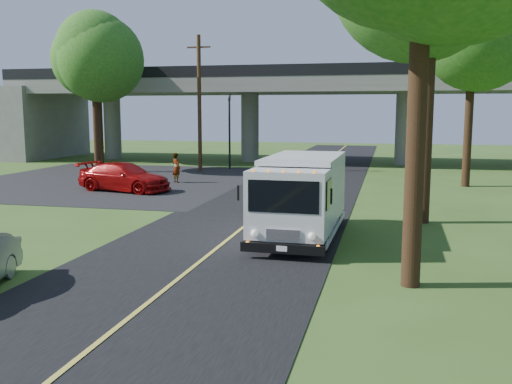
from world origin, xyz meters
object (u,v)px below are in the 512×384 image
(tree_left_lot, at_px, (95,51))
(step_van, at_px, (301,194))
(traffic_signal, at_px, (229,123))
(tree_right_far, at_px, (478,29))
(pedestrian, at_px, (176,168))
(tree_left_far, at_px, (99,66))
(red_sedan, at_px, (124,177))
(utility_pole, at_px, (199,103))

(tree_left_lot, xyz_separation_m, step_van, (16.00, -16.32, -6.48))
(step_van, bearing_deg, traffic_signal, 112.70)
(tree_right_far, xyz_separation_m, tree_left_lot, (-23.00, 2.00, -0.40))
(pedestrian, bearing_deg, tree_left_far, -8.70)
(red_sedan, bearing_deg, tree_right_far, -60.03)
(tree_left_far, height_order, red_sedan, tree_left_far)
(tree_right_far, bearing_deg, utility_pole, 166.00)
(pedestrian, bearing_deg, step_van, 162.51)
(tree_right_far, height_order, tree_left_far, tree_right_far)
(utility_pole, xyz_separation_m, red_sedan, (-0.72, -9.89, -3.87))
(tree_right_far, distance_m, step_van, 17.36)
(utility_pole, xyz_separation_m, step_van, (9.70, -18.49, -3.17))
(tree_left_lot, bearing_deg, step_van, -45.58)
(tree_left_lot, height_order, tree_left_far, tree_left_lot)
(step_van, distance_m, pedestrian, 15.34)
(traffic_signal, distance_m, step_van, 22.14)
(utility_pole, distance_m, tree_left_far, 10.45)
(tree_left_lot, relative_size, pedestrian, 6.15)
(tree_right_far, relative_size, red_sedan, 2.20)
(traffic_signal, xyz_separation_m, utility_pole, (-1.50, -2.00, 1.40))
(traffic_signal, distance_m, red_sedan, 12.34)
(tree_left_lot, height_order, step_van, tree_left_lot)
(traffic_signal, xyz_separation_m, tree_right_far, (15.21, -6.16, 5.10))
(tree_left_lot, distance_m, tree_left_far, 6.72)
(traffic_signal, bearing_deg, tree_left_lot, -151.89)
(traffic_signal, distance_m, tree_right_far, 17.18)
(traffic_signal, height_order, tree_left_far, tree_left_far)
(traffic_signal, bearing_deg, tree_left_far, 170.35)
(tree_left_far, distance_m, red_sedan, 17.52)
(utility_pole, relative_size, red_sedan, 1.80)
(tree_right_far, distance_m, tree_left_far, 27.22)
(tree_right_far, bearing_deg, pedestrian, -173.06)
(utility_pole, xyz_separation_m, tree_right_far, (16.71, -4.16, 3.71))
(step_van, bearing_deg, pedestrian, 127.07)
(utility_pole, bearing_deg, step_van, -62.31)
(traffic_signal, height_order, utility_pole, utility_pole)
(tree_right_far, height_order, tree_left_lot, tree_right_far)
(traffic_signal, bearing_deg, pedestrian, -95.97)
(tree_right_far, height_order, pedestrian, tree_right_far)
(step_van, bearing_deg, red_sedan, 141.36)
(utility_pole, xyz_separation_m, tree_left_far, (-9.29, 3.84, 2.86))
(tree_right_far, relative_size, step_van, 1.75)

